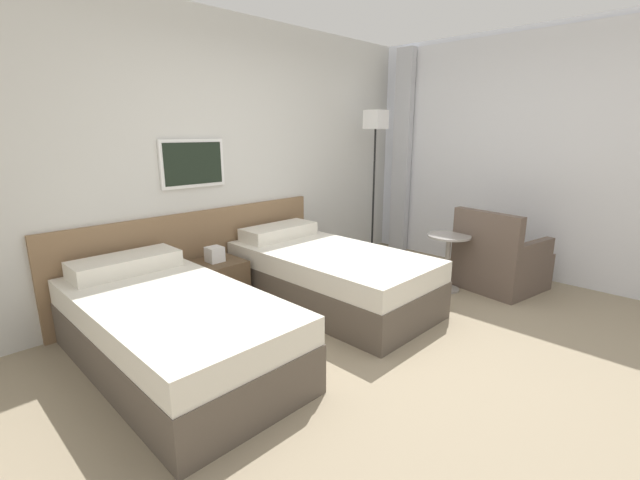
# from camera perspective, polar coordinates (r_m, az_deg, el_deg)

# --- Properties ---
(ground_plane) EXTENTS (16.00, 16.00, 0.00)m
(ground_plane) POSITION_cam_1_polar(r_m,az_deg,el_deg) (3.40, 10.66, -14.30)
(ground_plane) COLOR gray
(wall_headboard) EXTENTS (10.00, 0.10, 2.70)m
(wall_headboard) POSITION_cam_1_polar(r_m,az_deg,el_deg) (4.46, -11.65, 10.00)
(wall_headboard) COLOR silver
(wall_headboard) RESTS_ON ground_plane
(wall_window) EXTENTS (0.21, 4.54, 2.70)m
(wall_window) POSITION_cam_1_polar(r_m,az_deg,el_deg) (5.26, 28.40, 9.66)
(wall_window) COLOR white
(wall_window) RESTS_ON ground_plane
(bed_near_door) EXTENTS (1.01, 1.96, 0.65)m
(bed_near_door) POSITION_cam_1_polar(r_m,az_deg,el_deg) (3.22, -19.07, -11.15)
(bed_near_door) COLOR brown
(bed_near_door) RESTS_ON ground_plane
(bed_near_window) EXTENTS (1.01, 1.96, 0.65)m
(bed_near_window) POSITION_cam_1_polar(r_m,az_deg,el_deg) (4.10, 1.19, -4.79)
(bed_near_window) COLOR brown
(bed_near_window) RESTS_ON ground_plane
(nightstand) EXTENTS (0.48, 0.44, 0.58)m
(nightstand) POSITION_cam_1_polar(r_m,az_deg,el_deg) (4.16, -13.64, -5.56)
(nightstand) COLOR brown
(nightstand) RESTS_ON ground_plane
(floor_lamp) EXTENTS (0.24, 0.24, 1.86)m
(floor_lamp) POSITION_cam_1_polar(r_m,az_deg,el_deg) (5.35, 7.38, 13.40)
(floor_lamp) COLOR black
(floor_lamp) RESTS_ON ground_plane
(side_table) EXTENTS (0.43, 0.43, 0.59)m
(side_table) POSITION_cam_1_polar(r_m,az_deg,el_deg) (4.58, 16.70, -1.55)
(side_table) COLOR gray
(side_table) RESTS_ON ground_plane
(armchair) EXTENTS (0.86, 0.84, 0.85)m
(armchair) POSITION_cam_1_polar(r_m,az_deg,el_deg) (4.86, 22.79, -2.89)
(armchair) COLOR brown
(armchair) RESTS_ON ground_plane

